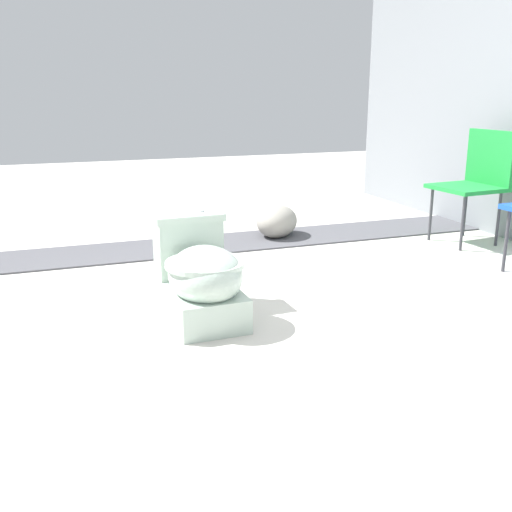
# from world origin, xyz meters

# --- Properties ---
(ground_plane) EXTENTS (14.00, 14.00, 0.00)m
(ground_plane) POSITION_xyz_m (0.00, 0.00, 0.00)
(ground_plane) COLOR beige
(gravel_strip) EXTENTS (0.56, 8.00, 0.01)m
(gravel_strip) POSITION_xyz_m (-1.38, 0.50, 0.01)
(gravel_strip) COLOR #4C4C51
(gravel_strip) RESTS_ON ground
(toilet) EXTENTS (0.64, 0.40, 0.52)m
(toilet) POSITION_xyz_m (0.03, -0.09, 0.22)
(toilet) COLOR #B2C6B7
(toilet) RESTS_ON ground
(folding_chair_left) EXTENTS (0.47, 0.47, 0.83)m
(folding_chair_left) POSITION_xyz_m (-0.81, 2.26, 0.51)
(folding_chair_left) COLOR #1E8C38
(folding_chair_left) RESTS_ON ground
(boulder_near) EXTENTS (0.50, 0.50, 0.25)m
(boulder_near) POSITION_xyz_m (-1.44, 0.90, 0.13)
(boulder_near) COLOR gray
(boulder_near) RESTS_ON ground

